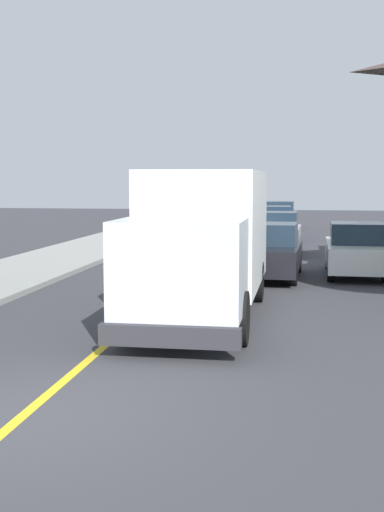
% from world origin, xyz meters
% --- Properties ---
extents(ground_plane, '(120.00, 120.00, 0.00)m').
position_xyz_m(ground_plane, '(0.00, 0.00, 0.00)').
color(ground_plane, '#38383D').
extents(centre_line_yellow, '(0.16, 56.00, 0.01)m').
position_xyz_m(centre_line_yellow, '(0.00, 10.00, 0.00)').
color(centre_line_yellow, gold).
rests_on(centre_line_yellow, ground).
extents(box_truck, '(2.43, 7.19, 3.20)m').
position_xyz_m(box_truck, '(1.37, 6.95, 1.77)').
color(box_truck, white).
rests_on(box_truck, ground).
extents(parked_car_near, '(1.97, 4.47, 1.67)m').
position_xyz_m(parked_car_near, '(2.56, 13.08, 0.79)').
color(parked_car_near, black).
rests_on(parked_car_near, ground).
extents(parked_car_mid, '(1.95, 4.46, 1.67)m').
position_xyz_m(parked_car_mid, '(2.52, 20.51, 0.79)').
color(parked_car_mid, '#B7B7BC').
rests_on(parked_car_mid, ground).
extents(parked_car_far, '(1.86, 4.42, 1.67)m').
position_xyz_m(parked_car_far, '(2.17, 26.65, 0.79)').
color(parked_car_far, '#2D4793').
rests_on(parked_car_far, ground).
extents(parked_car_furthest, '(1.94, 4.45, 1.67)m').
position_xyz_m(parked_car_furthest, '(2.24, 34.14, 0.79)').
color(parked_car_furthest, '#4C564C').
rests_on(parked_car_furthest, ground).
extents(parked_van_across, '(1.87, 4.43, 1.67)m').
position_xyz_m(parked_van_across, '(5.20, 14.00, 0.79)').
color(parked_van_across, silver).
rests_on(parked_van_across, ground).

